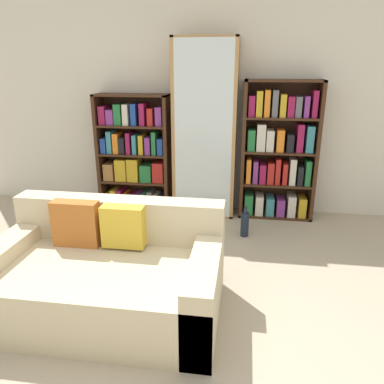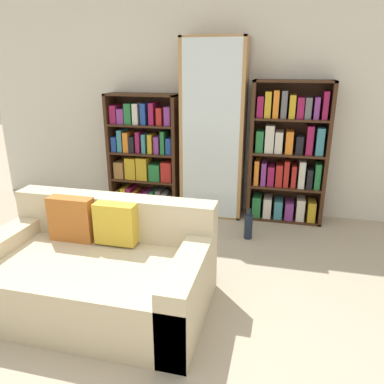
# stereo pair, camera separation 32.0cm
# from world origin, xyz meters

# --- Properties ---
(ground_plane) EXTENTS (16.00, 16.00, 0.00)m
(ground_plane) POSITION_xyz_m (0.00, 0.00, 0.00)
(ground_plane) COLOR tan
(wall_back) EXTENTS (6.05, 0.06, 2.70)m
(wall_back) POSITION_xyz_m (0.00, 2.79, 1.35)
(wall_back) COLOR silver
(wall_back) RESTS_ON ground
(couch) EXTENTS (1.68, 1.00, 0.78)m
(couch) POSITION_xyz_m (-0.46, 0.51, 0.27)
(couch) COLOR beige
(couch) RESTS_ON ground
(bookshelf_left) EXTENTS (0.88, 0.32, 1.43)m
(bookshelf_left) POSITION_xyz_m (-0.85, 2.58, 0.69)
(bookshelf_left) COLOR #3D2314
(bookshelf_left) RESTS_ON ground
(display_cabinet) EXTENTS (0.73, 0.36, 2.05)m
(display_cabinet) POSITION_xyz_m (0.03, 2.57, 1.02)
(display_cabinet) COLOR #AD7F4C
(display_cabinet) RESTS_ON ground
(bookshelf_right) EXTENTS (0.86, 0.32, 1.60)m
(bookshelf_right) POSITION_xyz_m (0.90, 2.58, 0.78)
(bookshelf_right) COLOR #3D2314
(bookshelf_right) RESTS_ON ground
(wine_bottle) EXTENTS (0.09, 0.09, 0.34)m
(wine_bottle) POSITION_xyz_m (0.55, 1.93, 0.14)
(wine_bottle) COLOR #192333
(wine_bottle) RESTS_ON ground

